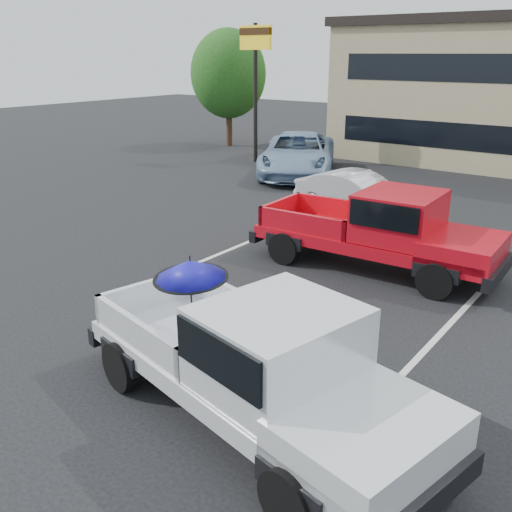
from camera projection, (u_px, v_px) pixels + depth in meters
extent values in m
plane|color=black|center=(237.00, 332.00, 10.35)|extent=(90.00, 90.00, 0.00)
cube|color=silver|center=(190.00, 266.00, 13.54)|extent=(0.12, 5.00, 0.01)
cube|color=silver|center=(438.00, 337.00, 10.17)|extent=(0.12, 5.00, 0.01)
cylinder|color=black|center=(255.00, 95.00, 25.53)|extent=(0.18, 0.18, 6.00)
cube|color=yellow|center=(255.00, 38.00, 24.72)|extent=(1.60, 0.18, 1.00)
cube|color=#381E0C|center=(255.00, 31.00, 24.64)|extent=(1.60, 0.22, 0.30)
cylinder|color=#332114|center=(229.00, 123.00, 30.65)|extent=(0.32, 0.32, 2.42)
ellipsoid|color=#1A4F16|center=(228.00, 74.00, 29.80)|extent=(3.96, 3.96, 4.55)
cylinder|color=black|center=(122.00, 366.00, 8.51)|extent=(0.80, 0.44, 0.76)
cylinder|color=black|center=(220.00, 329.00, 9.65)|extent=(0.80, 0.44, 0.76)
cylinder|color=black|center=(291.00, 500.00, 5.95)|extent=(0.80, 0.44, 0.76)
cylinder|color=black|center=(397.00, 428.00, 7.09)|extent=(0.80, 0.44, 0.76)
cube|color=white|center=(249.00, 377.00, 7.67)|extent=(5.68, 3.02, 0.28)
cube|color=white|center=(369.00, 435.00, 6.18)|extent=(1.87, 2.20, 0.46)
cube|color=black|center=(425.00, 501.00, 5.77)|extent=(0.61, 1.96, 0.30)
cube|color=black|center=(144.00, 320.00, 9.68)|extent=(0.59, 1.95, 0.28)
cube|color=white|center=(278.00, 347.00, 7.05)|extent=(2.00, 2.15, 1.05)
cube|color=black|center=(278.00, 333.00, 6.98)|extent=(1.88, 2.22, 0.55)
cube|color=black|center=(188.00, 335.00, 8.68)|extent=(2.64, 2.29, 0.10)
cube|color=white|center=(232.00, 302.00, 9.11)|extent=(2.27, 0.59, 0.50)
cube|color=white|center=(136.00, 335.00, 8.04)|extent=(2.27, 0.59, 0.50)
cube|color=white|center=(149.00, 295.00, 9.36)|extent=(0.49, 1.82, 0.50)
cube|color=white|center=(233.00, 344.00, 7.79)|extent=(0.49, 1.82, 0.50)
ellipsoid|color=brown|center=(229.00, 331.00, 8.32)|extent=(0.60, 0.53, 0.35)
cylinder|color=brown|center=(237.00, 343.00, 8.08)|extent=(0.08, 0.08, 0.26)
cylinder|color=brown|center=(246.00, 339.00, 8.19)|extent=(0.08, 0.08, 0.26)
ellipsoid|color=brown|center=(237.00, 322.00, 8.11)|extent=(0.38, 0.36, 0.47)
cylinder|color=red|center=(238.00, 313.00, 8.05)|extent=(0.23, 0.23, 0.04)
sphere|color=brown|center=(241.00, 308.00, 7.96)|extent=(0.25, 0.25, 0.25)
cone|color=black|center=(248.00, 312.00, 7.87)|extent=(0.19, 0.15, 0.12)
cone|color=black|center=(237.00, 300.00, 7.89)|extent=(0.09, 0.09, 0.13)
cone|color=black|center=(244.00, 297.00, 7.97)|extent=(0.09, 0.09, 0.13)
cylinder|color=brown|center=(221.00, 333.00, 8.49)|extent=(0.31, 0.05, 0.11)
cylinder|color=black|center=(192.00, 304.00, 8.37)|extent=(0.02, 0.10, 1.05)
cone|color=#1A15B9|center=(190.00, 269.00, 8.19)|extent=(1.10, 1.12, 0.36)
cylinder|color=black|center=(190.00, 259.00, 8.13)|extent=(0.02, 0.02, 0.10)
cylinder|color=black|center=(191.00, 278.00, 8.23)|extent=(1.10, 1.10, 0.09)
cylinder|color=black|center=(284.00, 248.00, 13.60)|extent=(0.78, 0.31, 0.77)
cylinder|color=black|center=(321.00, 229.00, 15.04)|extent=(0.78, 0.31, 0.77)
cylinder|color=black|center=(435.00, 281.00, 11.67)|extent=(0.78, 0.31, 0.77)
cylinder|color=black|center=(461.00, 255.00, 13.11)|extent=(0.78, 0.31, 0.77)
cube|color=red|center=(374.00, 240.00, 13.23)|extent=(5.51, 2.15, 0.28)
cube|color=red|center=(463.00, 247.00, 12.09)|extent=(1.59, 1.99, 0.46)
cube|color=black|center=(498.00, 272.00, 11.82)|extent=(0.28, 1.98, 0.30)
cube|color=black|center=(274.00, 228.00, 14.76)|extent=(0.26, 1.98, 0.28)
cube|color=red|center=(399.00, 215.00, 12.71)|extent=(1.74, 1.92, 1.06)
cube|color=black|center=(400.00, 207.00, 12.64)|extent=(1.59, 2.01, 0.55)
cube|color=black|center=(319.00, 228.00, 13.99)|extent=(2.39, 1.95, 0.10)
cube|color=red|center=(335.00, 208.00, 14.57)|extent=(2.32, 0.19, 0.50)
cube|color=red|center=(301.00, 224.00, 13.20)|extent=(2.32, 0.19, 0.50)
cube|color=red|center=(280.00, 209.00, 14.47)|extent=(0.18, 1.86, 0.50)
cube|color=red|center=(361.00, 223.00, 13.30)|extent=(0.18, 1.86, 0.50)
imported|color=silver|center=(358.00, 195.00, 17.51)|extent=(4.24, 2.03, 1.34)
imported|color=#7D99BA|center=(298.00, 154.00, 23.35)|extent=(5.38, 6.73, 1.70)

